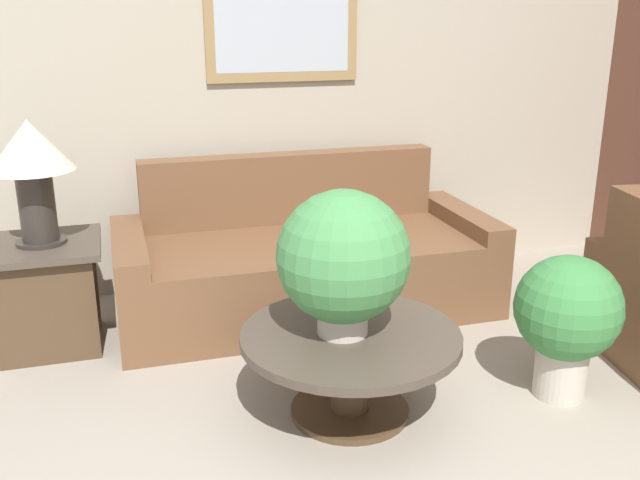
% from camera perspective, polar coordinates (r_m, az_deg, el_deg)
% --- Properties ---
extents(wall_back, '(6.71, 0.09, 2.60)m').
position_cam_1_polar(wall_back, '(4.70, -1.87, 12.43)').
color(wall_back, '#B2A893').
rests_on(wall_back, ground_plane).
extents(couch_main, '(2.23, 0.96, 0.90)m').
position_cam_1_polar(couch_main, '(4.33, -1.22, -1.86)').
color(couch_main, brown).
rests_on(couch_main, ground_plane).
extents(coffee_table, '(0.98, 0.98, 0.40)m').
position_cam_1_polar(coffee_table, '(3.22, 2.45, -9.16)').
color(coffee_table, '#4C3823').
rests_on(coffee_table, ground_plane).
extents(side_table, '(0.59, 0.59, 0.59)m').
position_cam_1_polar(side_table, '(4.12, -20.91, -4.03)').
color(side_table, '#4C3823').
rests_on(side_table, ground_plane).
extents(table_lamp, '(0.43, 0.43, 0.65)m').
position_cam_1_polar(table_lamp, '(3.92, -22.10, 5.98)').
color(table_lamp, '#2D2823').
rests_on(table_lamp, side_table).
extents(potted_plant_on_table, '(0.58, 0.58, 0.65)m').
position_cam_1_polar(potted_plant_on_table, '(3.04, 1.87, -1.50)').
color(potted_plant_on_table, beige).
rests_on(potted_plant_on_table, coffee_table).
extents(potted_plant_floor, '(0.49, 0.49, 0.70)m').
position_cam_1_polar(potted_plant_floor, '(3.51, 19.17, -5.70)').
color(potted_plant_floor, beige).
rests_on(potted_plant_floor, ground_plane).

